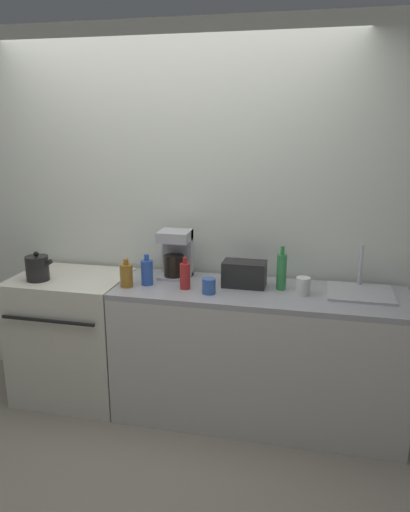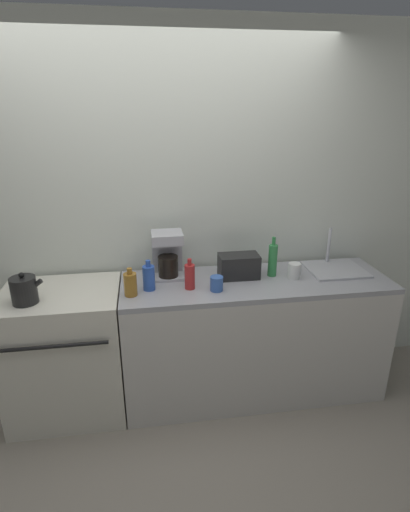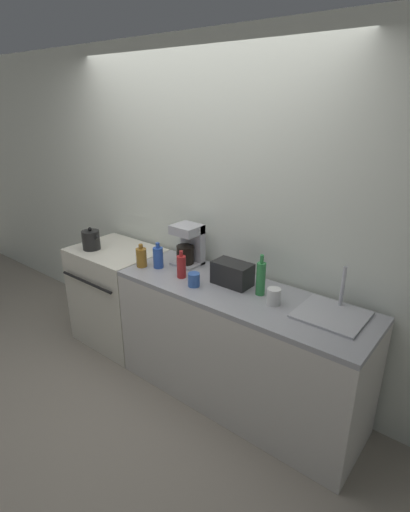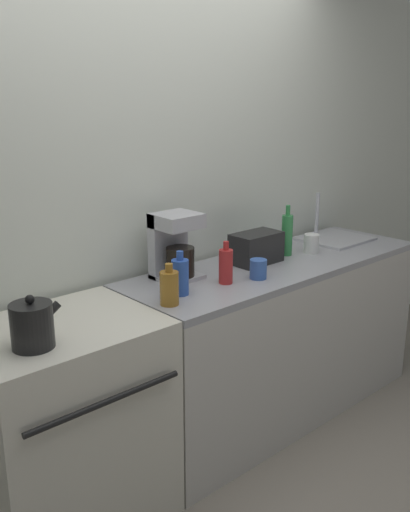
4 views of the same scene
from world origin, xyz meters
The scene contains 14 objects.
ground_plane centered at (0.00, 0.00, 0.00)m, with size 12.00×12.00×0.00m, color gray.
wall_back centered at (0.00, 0.66, 1.30)m, with size 8.00×0.05×2.60m.
stove centered at (-0.66, 0.30, 0.47)m, with size 0.77×0.64×0.91m.
counter_block centered at (0.66, 0.30, 0.45)m, with size 1.87×0.60×0.91m.
kettle centered at (-0.83, 0.18, 0.99)m, with size 0.19×0.15×0.20m.
toaster centered at (0.55, 0.37, 0.99)m, with size 0.28×0.16×0.17m.
coffee_maker centered at (0.06, 0.47, 1.08)m, with size 0.21×0.20×0.33m.
sink_tray centered at (1.29, 0.39, 0.92)m, with size 0.40×0.37×0.28m.
bottle_red centered at (0.19, 0.23, 1.00)m, with size 0.07×0.07×0.21m.
bottle_blue centered at (-0.08, 0.26, 0.99)m, with size 0.08×0.08×0.21m.
bottle_green centered at (0.79, 0.36, 1.03)m, with size 0.06×0.06×0.29m.
bottle_amber centered at (-0.19, 0.19, 0.99)m, with size 0.08×0.08×0.19m.
cup_blue centered at (0.36, 0.18, 0.96)m, with size 0.08×0.08×0.10m.
cup_white centered at (0.93, 0.29, 0.96)m, with size 0.09×0.09×0.11m.
Camera 2 is at (-0.08, -2.16, 2.04)m, focal length 28.00 mm.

